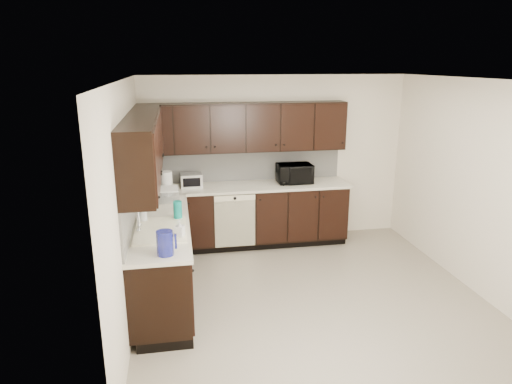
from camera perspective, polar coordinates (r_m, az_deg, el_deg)
floor at (r=5.58m, az=6.71°, el=-12.81°), size 4.00×4.00×0.00m
ceiling at (r=4.90m, az=7.67°, el=13.75°), size 4.00×4.00×0.00m
wall_back at (r=6.98m, az=2.36°, el=4.15°), size 4.00×0.02×2.50m
wall_left at (r=4.92m, az=-15.75°, el=-1.54°), size 0.02×4.00×2.50m
wall_right at (r=6.00m, az=25.75°, el=0.57°), size 0.02×4.00×2.50m
wall_front at (r=3.37m, az=17.25°, el=-9.86°), size 4.00×0.02×2.50m
lower_cabinets at (r=6.23m, az=-5.08°, el=-5.42°), size 3.00×2.80×0.90m
countertop at (r=6.06m, az=-5.21°, el=-0.97°), size 3.03×2.83×0.04m
backsplash at (r=6.18m, az=-7.38°, el=1.81°), size 3.00×2.80×0.48m
upper_cabinets at (r=5.96m, az=-6.41°, el=7.10°), size 3.00×2.80×0.70m
dishwasher at (r=6.49m, az=-2.65°, el=-3.22°), size 0.58×0.04×0.78m
sink at (r=5.00m, az=-11.79°, el=-5.45°), size 0.54×0.82×0.42m
microwave at (r=6.80m, az=4.84°, el=2.32°), size 0.51×0.35×0.28m
soap_bottle_a at (r=4.73m, az=-9.52°, el=-4.57°), size 0.11×0.12×0.19m
soap_bottle_b at (r=5.27m, az=-13.96°, el=-2.43°), size 0.10×0.10×0.24m
toaster_oven at (r=6.63m, az=-8.08°, el=1.46°), size 0.32×0.24×0.19m
storage_bin at (r=6.02m, az=-11.67°, el=-0.37°), size 0.45×0.36×0.16m
blue_pitcher at (r=4.34m, az=-11.31°, el=-6.28°), size 0.18×0.18×0.24m
teal_tumbler at (r=5.27m, az=-9.76°, el=-2.28°), size 0.12×0.12×0.22m
paper_towel_roll at (r=6.23m, az=-11.08°, el=1.04°), size 0.17×0.17×0.33m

